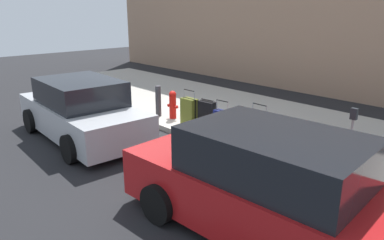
# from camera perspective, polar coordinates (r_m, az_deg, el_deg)

# --- Properties ---
(ground_plane) EXTENTS (40.00, 40.00, 0.00)m
(ground_plane) POSITION_cam_1_polar(r_m,az_deg,el_deg) (10.06, -5.39, -1.46)
(ground_plane) COLOR black
(sidewalk_curb) EXTENTS (18.00, 5.00, 0.14)m
(sidewalk_curb) POSITION_cam_1_polar(r_m,az_deg,el_deg) (11.66, 4.36, 1.54)
(sidewalk_curb) COLOR #ADA89E
(sidewalk_curb) RESTS_ON ground_plane
(suitcase_maroon_0) EXTENTS (0.40, 0.27, 0.84)m
(suitcase_maroon_0) POSITION_cam_1_polar(r_m,az_deg,el_deg) (7.95, 16.90, -3.88)
(suitcase_maroon_0) COLOR maroon
(suitcase_maroon_0) RESTS_ON sidewalk_curb
(suitcase_silver_1) EXTENTS (0.45, 0.28, 0.91)m
(suitcase_silver_1) POSITION_cam_1_polar(r_m,az_deg,el_deg) (8.11, 13.30, -3.18)
(suitcase_silver_1) COLOR #9EA0A8
(suitcase_silver_1) RESTS_ON sidewalk_curb
(suitcase_teal_2) EXTENTS (0.45, 0.26, 1.02)m
(suitcase_teal_2) POSITION_cam_1_polar(r_m,az_deg,el_deg) (8.43, 10.44, -1.74)
(suitcase_teal_2) COLOR #0F606B
(suitcase_teal_2) RESTS_ON sidewalk_curb
(suitcase_red_3) EXTENTS (0.50, 0.21, 0.79)m
(suitcase_red_3) POSITION_cam_1_polar(r_m,az_deg,el_deg) (8.79, 7.59, -0.83)
(suitcase_red_3) COLOR red
(suitcase_red_3) RESTS_ON sidewalk_curb
(suitcase_navy_4) EXTENTS (0.44, 0.23, 0.89)m
(suitcase_navy_4) POSITION_cam_1_polar(r_m,az_deg,el_deg) (9.14, 4.73, -0.38)
(suitcase_navy_4) COLOR navy
(suitcase_navy_4) RESTS_ON sidewalk_curb
(suitcase_black_5) EXTENTS (0.48, 0.27, 0.81)m
(suitcase_black_5) POSITION_cam_1_polar(r_m,az_deg,el_deg) (9.52, 2.43, 0.77)
(suitcase_black_5) COLOR black
(suitcase_black_5) RESTS_ON sidewalk_curb
(suitcase_olive_6) EXTENTS (0.48, 0.26, 0.99)m
(suitcase_olive_6) POSITION_cam_1_polar(r_m,az_deg,el_deg) (9.85, -0.44, 1.33)
(suitcase_olive_6) COLOR #59601E
(suitcase_olive_6) RESTS_ON sidewalk_curb
(fire_hydrant) EXTENTS (0.39, 0.21, 0.82)m
(fire_hydrant) POSITION_cam_1_polar(r_m,az_deg,el_deg) (10.44, -3.07, 2.54)
(fire_hydrant) COLOR red
(fire_hydrant) RESTS_ON sidewalk_curb
(bollard_post) EXTENTS (0.17, 0.17, 0.91)m
(bollard_post) POSITION_cam_1_polar(r_m,az_deg,el_deg) (10.71, -5.37, 3.01)
(bollard_post) COLOR #333338
(bollard_post) RESTS_ON sidewalk_curb
(parking_meter) EXTENTS (0.12, 0.09, 1.27)m
(parking_meter) POSITION_cam_1_polar(r_m,az_deg,el_deg) (7.57, 24.00, -1.53)
(parking_meter) COLOR slate
(parking_meter) RESTS_ON sidewalk_curb
(parked_car_red_0) EXTENTS (4.78, 2.19, 1.62)m
(parked_car_red_0) POSITION_cam_1_polar(r_m,az_deg,el_deg) (5.30, 12.59, -10.72)
(parked_car_red_0) COLOR #AD1619
(parked_car_red_0) RESTS_ON ground_plane
(parked_car_silver_1) EXTENTS (4.37, 2.15, 1.53)m
(parked_car_silver_1) POSITION_cam_1_polar(r_m,az_deg,el_deg) (9.57, -17.08, 1.38)
(parked_car_silver_1) COLOR #B2B5BA
(parked_car_silver_1) RESTS_ON ground_plane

